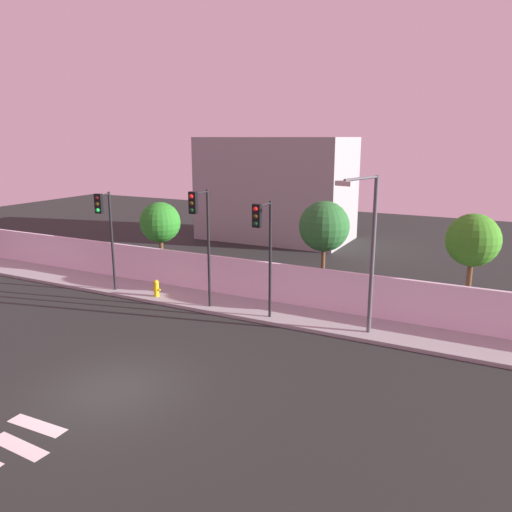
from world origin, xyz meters
The scene contains 12 objects.
ground_plane centered at (0.00, 0.00, 0.00)m, with size 80.00×80.00×0.00m, color black.
sidewalk centered at (0.00, 8.20, 0.07)m, with size 36.00×2.40×0.15m, color #979797.
perimeter_wall centered at (0.00, 9.49, 1.05)m, with size 36.00×0.18×1.80m, color silver.
traffic_light_left centered at (-1.25, 6.99, 3.91)m, with size 0.34×1.35×5.20m.
traffic_light_center centered at (-6.67, 7.08, 3.65)m, with size 0.40×1.13×4.82m.
traffic_light_right centered at (1.69, 6.94, 3.70)m, with size 0.35×1.40×4.88m.
street_lamp_curbside centered at (5.75, 7.40, 3.80)m, with size 0.96×2.35×6.01m.
fire_hydrant centered at (-4.25, 7.60, 0.58)m, with size 0.44×0.26×0.80m.
roadside_tree_leftmost centered at (-6.54, 11.05, 2.98)m, with size 2.19×2.19×4.10m.
roadside_tree_midleft centered at (2.77, 11.05, 3.51)m, with size 2.32×2.32×4.69m.
roadside_tree_midright centered at (9.04, 11.05, 3.45)m, with size 2.14×2.14×4.54m.
low_building_distant centered at (-5.37, 23.49, 3.74)m, with size 10.84×6.00×7.48m, color gray.
Camera 1 is at (10.16, -10.34, 7.49)m, focal length 35.03 mm.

